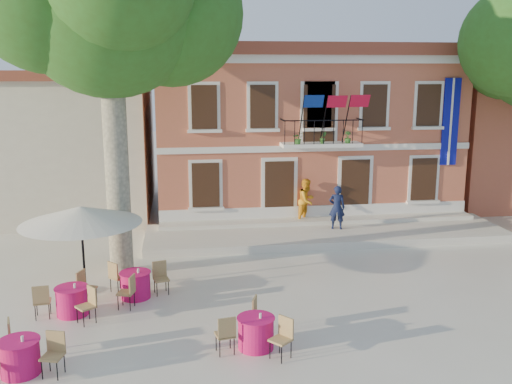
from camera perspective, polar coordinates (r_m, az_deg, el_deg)
The scene contains 12 objects.
ground at distance 18.07m, azimuth 4.39°, elevation -8.73°, with size 90.00×90.00×0.00m, color beige.
main_building at distance 27.20m, azimuth 4.23°, elevation 6.52°, with size 13.50×9.59×7.50m.
neighbor_west at distance 28.29m, azimuth -19.77°, elevation 4.91°, with size 9.40×9.40×6.40m.
terrace at distance 22.53m, azimuth 7.03°, elevation -4.14°, with size 14.00×3.40×0.30m, color silver.
plane_tree_west at distance 18.16m, azimuth -14.55°, elevation 17.83°, with size 5.77×5.77×11.33m.
patio_umbrella at distance 17.17m, azimuth -17.12°, elevation -2.24°, with size 3.48×3.48×2.59m.
pedestrian_navy at distance 22.48m, azimuth 8.09°, elevation -1.53°, with size 0.63×0.41×1.73m, color #101837.
pedestrian_orange at distance 23.37m, azimuth 5.09°, elevation -0.85°, with size 0.87×0.68×1.79m, color orange.
cafe_table_0 at distance 16.89m, azimuth -11.97°, elevation -8.94°, with size 1.80×1.82×0.95m.
cafe_table_1 at distance 13.75m, azimuth -0.01°, elevation -13.73°, with size 1.76×1.84×0.95m.
cafe_table_2 at distance 13.69m, azimuth -22.56°, elevation -14.84°, with size 1.81×1.81×0.95m.
cafe_table_3 at distance 16.22m, azimuth -17.91°, elevation -10.18°, with size 1.72×1.86×0.95m.
Camera 1 is at (-3.64, -16.49, 6.42)m, focal length 40.00 mm.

